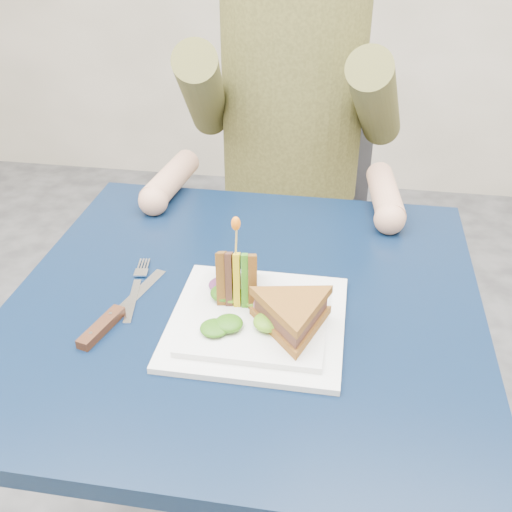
% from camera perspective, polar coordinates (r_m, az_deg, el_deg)
% --- Properties ---
extents(table, '(0.75, 0.75, 0.73)m').
position_cam_1_polar(table, '(1.01, -0.99, -7.54)').
color(table, black).
rests_on(table, ground).
extents(chair, '(0.42, 0.40, 0.93)m').
position_cam_1_polar(chair, '(1.69, 3.50, 5.54)').
color(chair, '#47474C').
rests_on(chair, ground).
extents(diner, '(0.54, 0.59, 0.74)m').
position_cam_1_polar(diner, '(1.45, 3.48, 16.82)').
color(diner, brown).
rests_on(diner, chair).
extents(plate, '(0.26, 0.26, 0.02)m').
position_cam_1_polar(plate, '(0.90, 0.11, -6.08)').
color(plate, white).
rests_on(plate, table).
extents(sandwich_flat, '(0.20, 0.20, 0.05)m').
position_cam_1_polar(sandwich_flat, '(0.86, 3.49, -5.57)').
color(sandwich_flat, brown).
rests_on(sandwich_flat, plate).
extents(sandwich_upright, '(0.09, 0.14, 0.14)m').
position_cam_1_polar(sandwich_upright, '(0.92, -1.83, -1.91)').
color(sandwich_upright, brown).
rests_on(sandwich_upright, plate).
extents(fork, '(0.04, 0.18, 0.01)m').
position_cam_1_polar(fork, '(0.99, -11.39, -3.24)').
color(fork, silver).
rests_on(fork, table).
extents(knife, '(0.07, 0.22, 0.02)m').
position_cam_1_polar(knife, '(0.93, -13.79, -5.93)').
color(knife, silver).
rests_on(knife, table).
extents(toothpick, '(0.01, 0.01, 0.06)m').
position_cam_1_polar(toothpick, '(0.88, -1.90, 1.53)').
color(toothpick, tan).
rests_on(toothpick, sandwich_upright).
extents(toothpick_frill, '(0.01, 0.01, 0.02)m').
position_cam_1_polar(toothpick_frill, '(0.87, -1.93, 3.11)').
color(toothpick_frill, orange).
rests_on(toothpick_frill, sandwich_upright).
extents(lettuce_spill, '(0.15, 0.13, 0.02)m').
position_cam_1_polar(lettuce_spill, '(0.90, 0.53, -4.67)').
color(lettuce_spill, '#337A14').
rests_on(lettuce_spill, plate).
extents(onion_ring, '(0.04, 0.04, 0.02)m').
position_cam_1_polar(onion_ring, '(0.89, 1.12, -4.66)').
color(onion_ring, '#9E4C7A').
rests_on(onion_ring, plate).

